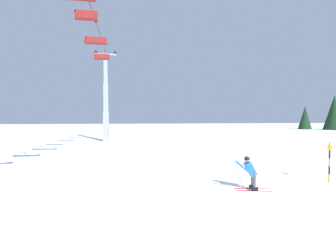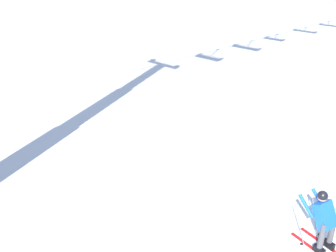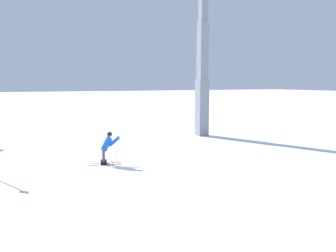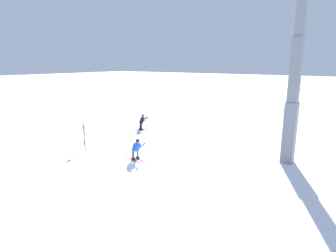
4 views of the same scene
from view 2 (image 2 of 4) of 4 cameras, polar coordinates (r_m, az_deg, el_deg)
skier_carving_main at (r=9.52m, az=22.74°, el=-12.76°), size 0.90×1.66×1.61m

